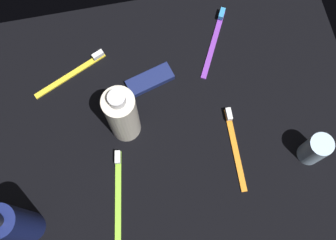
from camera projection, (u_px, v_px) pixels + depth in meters
ground_plane at (168, 125)px, 88.16cm from camera, size 84.00×64.00×1.20cm
lotion_bottle at (16, 224)px, 72.67cm from camera, size 5.79×5.79×19.89cm
bodywash_bottle at (122, 115)px, 79.41cm from camera, size 6.22×6.22×18.27cm
deodorant_stick at (315, 149)px, 81.43cm from camera, size 4.72×4.72×8.68cm
toothbrush_yellow at (74, 72)px, 90.72cm from camera, size 16.87×8.57×2.10cm
toothbrush_orange at (234, 144)px, 85.63cm from camera, size 1.86×18.03×2.10cm
toothbrush_purple at (215, 39)px, 93.23cm from camera, size 9.37×16.52×2.10cm
toothbrush_lime at (118, 189)px, 82.73cm from camera, size 4.09×17.96×2.10cm
snack_bar_navy at (150, 80)px, 89.94cm from camera, size 11.10×6.70×1.50cm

